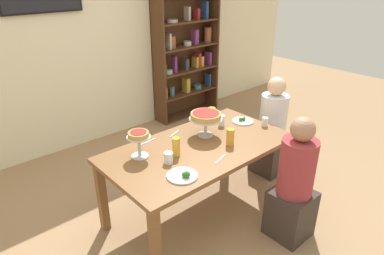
% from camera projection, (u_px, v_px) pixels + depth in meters
% --- Properties ---
extents(ground_plane, '(12.00, 12.00, 0.00)m').
position_uv_depth(ground_plane, '(199.00, 212.00, 3.39)').
color(ground_plane, '#9E7A56').
extents(rear_partition, '(8.00, 0.12, 2.80)m').
position_uv_depth(rear_partition, '(82.00, 38.00, 4.30)').
color(rear_partition, beige).
rests_on(rear_partition, ground_plane).
extents(dining_table, '(1.72, 0.93, 0.74)m').
position_uv_depth(dining_table, '(199.00, 154.00, 3.12)').
color(dining_table, brown).
rests_on(dining_table, ground_plane).
extents(bookshelf, '(1.10, 0.30, 2.21)m').
position_uv_depth(bookshelf, '(185.00, 44.00, 5.20)').
color(bookshelf, '#4C2D19').
rests_on(bookshelf, ground_plane).
extents(diner_head_east, '(0.34, 0.34, 1.15)m').
position_uv_depth(diner_head_east, '(272.00, 133.00, 3.88)').
color(diner_head_east, '#382D28').
rests_on(diner_head_east, ground_plane).
extents(diner_near_right, '(0.34, 0.34, 1.15)m').
position_uv_depth(diner_near_right, '(294.00, 188.00, 2.92)').
color(diner_near_right, '#382D28').
rests_on(diner_near_right, ground_plane).
extents(deep_dish_pizza_stand, '(0.32, 0.32, 0.23)m').
position_uv_depth(deep_dish_pizza_stand, '(206.00, 117.00, 3.20)').
color(deep_dish_pizza_stand, silver).
rests_on(deep_dish_pizza_stand, dining_table).
extents(personal_pizza_stand, '(0.20, 0.20, 0.24)m').
position_uv_depth(personal_pizza_stand, '(139.00, 139.00, 2.84)').
color(personal_pizza_stand, silver).
rests_on(personal_pizza_stand, dining_table).
extents(salad_plate_near_diner, '(0.24, 0.24, 0.07)m').
position_uv_depth(salad_plate_near_diner, '(183.00, 175.00, 2.62)').
color(salad_plate_near_diner, white).
rests_on(salad_plate_near_diner, dining_table).
extents(salad_plate_far_diner, '(0.22, 0.22, 0.05)m').
position_uv_depth(salad_plate_far_diner, '(243.00, 121.00, 3.56)').
color(salad_plate_far_diner, white).
rests_on(salad_plate_far_diner, dining_table).
extents(beer_glass_amber_tall, '(0.08, 0.08, 0.13)m').
position_uv_depth(beer_glass_amber_tall, '(212.00, 114.00, 3.59)').
color(beer_glass_amber_tall, gold).
rests_on(beer_glass_amber_tall, dining_table).
extents(beer_glass_amber_short, '(0.07, 0.07, 0.15)m').
position_uv_depth(beer_glass_amber_short, '(230.00, 137.00, 3.08)').
color(beer_glass_amber_short, gold).
rests_on(beer_glass_amber_short, dining_table).
extents(beer_glass_amber_spare, '(0.07, 0.07, 0.17)m').
position_uv_depth(beer_glass_amber_spare, '(176.00, 147.00, 2.89)').
color(beer_glass_amber_spare, gold).
rests_on(beer_glass_amber_spare, dining_table).
extents(water_glass_clear_near, '(0.06, 0.06, 0.11)m').
position_uv_depth(water_glass_clear_near, '(222.00, 121.00, 3.46)').
color(water_glass_clear_near, white).
rests_on(water_glass_clear_near, dining_table).
extents(water_glass_clear_far, '(0.06, 0.06, 0.09)m').
position_uv_depth(water_glass_clear_far, '(265.00, 122.00, 3.46)').
color(water_glass_clear_far, white).
rests_on(water_glass_clear_far, dining_table).
extents(water_glass_clear_spare, '(0.08, 0.08, 0.09)m').
position_uv_depth(water_glass_clear_spare, '(168.00, 158.00, 2.80)').
color(water_glass_clear_spare, white).
rests_on(water_glass_clear_spare, dining_table).
extents(cutlery_fork_near, '(0.18, 0.03, 0.00)m').
position_uv_depth(cutlery_fork_near, '(148.00, 141.00, 3.16)').
color(cutlery_fork_near, silver).
rests_on(cutlery_fork_near, dining_table).
extents(cutlery_knife_near, '(0.18, 0.07, 0.00)m').
position_uv_depth(cutlery_knife_near, '(221.00, 159.00, 2.87)').
color(cutlery_knife_near, silver).
rests_on(cutlery_knife_near, dining_table).
extents(cutlery_fork_far, '(0.17, 0.08, 0.00)m').
position_uv_depth(cutlery_fork_far, '(174.00, 134.00, 3.31)').
color(cutlery_fork_far, silver).
rests_on(cutlery_fork_far, dining_table).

